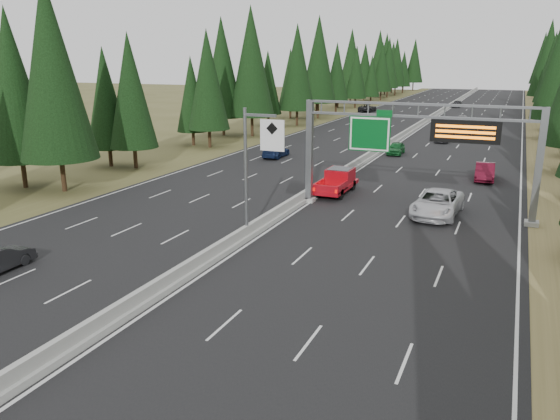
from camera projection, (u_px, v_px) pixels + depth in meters
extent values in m
cube|color=black|center=(411.00, 133.00, 82.39)|extent=(32.00, 260.00, 0.08)
cube|color=olive|center=(540.00, 139.00, 75.59)|extent=(3.60, 260.00, 0.06)
cube|color=#4B4923|center=(301.00, 127.00, 89.20)|extent=(3.60, 260.00, 0.06)
cube|color=gray|center=(411.00, 131.00, 82.34)|extent=(0.70, 260.00, 0.30)
cube|color=gray|center=(411.00, 129.00, 82.23)|extent=(0.30, 260.00, 0.60)
cube|color=slate|center=(309.00, 152.00, 41.41)|extent=(0.45, 0.45, 7.80)
cube|color=gray|center=(309.00, 200.00, 42.41)|extent=(0.90, 0.90, 0.30)
cube|color=slate|center=(539.00, 168.00, 35.35)|extent=(0.45, 0.45, 7.80)
cube|color=gray|center=(531.00, 223.00, 36.35)|extent=(0.90, 0.90, 0.30)
cube|color=slate|center=(419.00, 104.00, 37.36)|extent=(15.85, 0.35, 0.16)
cube|color=slate|center=(418.00, 117.00, 37.58)|extent=(15.85, 0.35, 0.16)
cube|color=#054C19|center=(370.00, 134.00, 38.97)|extent=(3.00, 0.10, 2.50)
cube|color=silver|center=(369.00, 134.00, 38.92)|extent=(2.85, 0.02, 2.35)
cube|color=#054C19|center=(384.00, 113.00, 38.18)|extent=(1.10, 0.10, 0.45)
cube|color=black|center=(465.00, 132.00, 36.30)|extent=(4.50, 0.40, 1.50)
cube|color=orange|center=(465.00, 127.00, 36.02)|extent=(3.80, 0.02, 0.18)
cube|color=orange|center=(465.00, 132.00, 36.11)|extent=(3.80, 0.02, 0.18)
cube|color=orange|center=(465.00, 137.00, 36.20)|extent=(3.80, 0.02, 0.18)
cylinder|color=slate|center=(246.00, 175.00, 32.67)|extent=(0.20, 0.20, 8.00)
cube|color=gray|center=(247.00, 237.00, 33.72)|extent=(0.50, 0.50, 0.20)
cube|color=slate|center=(260.00, 115.00, 31.33)|extent=(2.00, 0.15, 0.15)
cube|color=silver|center=(272.00, 135.00, 31.21)|extent=(1.50, 0.06, 1.80)
cylinder|color=black|center=(552.00, 129.00, 75.11)|extent=(0.40, 0.40, 2.82)
cylinder|color=black|center=(556.00, 123.00, 84.11)|extent=(0.40, 0.40, 2.43)
cylinder|color=black|center=(555.00, 115.00, 95.29)|extent=(0.40, 0.40, 2.70)
cylinder|color=black|center=(547.00, 109.00, 106.69)|extent=(0.40, 0.40, 2.55)
cone|color=black|center=(552.00, 67.00, 104.56)|extent=(5.73, 5.73, 13.36)
cylinder|color=black|center=(542.00, 103.00, 118.12)|extent=(0.40, 0.40, 3.03)
cone|color=black|center=(548.00, 58.00, 115.59)|extent=(6.82, 6.82, 15.91)
cylinder|color=black|center=(543.00, 101.00, 130.92)|extent=(0.40, 0.40, 1.77)
cone|color=black|center=(546.00, 78.00, 129.43)|extent=(3.99, 3.99, 9.31)
cylinder|color=black|center=(544.00, 98.00, 140.65)|extent=(0.40, 0.40, 2.12)
cone|color=black|center=(547.00, 71.00, 138.87)|extent=(4.78, 4.78, 11.15)
cylinder|color=black|center=(560.00, 97.00, 139.53)|extent=(0.40, 0.40, 2.92)
cylinder|color=black|center=(541.00, 95.00, 151.83)|extent=(0.40, 0.40, 2.21)
cone|color=black|center=(544.00, 69.00, 149.98)|extent=(4.97, 4.97, 11.61)
cylinder|color=black|center=(558.00, 94.00, 151.44)|extent=(0.40, 0.40, 2.93)
cylinder|color=black|center=(542.00, 93.00, 161.07)|extent=(0.40, 0.40, 1.92)
cone|color=black|center=(545.00, 72.00, 159.46)|extent=(4.32, 4.32, 10.07)
cylinder|color=black|center=(553.00, 93.00, 162.81)|extent=(0.40, 0.40, 1.97)
cone|color=black|center=(556.00, 72.00, 161.17)|extent=(4.42, 4.42, 10.32)
cylinder|color=black|center=(539.00, 89.00, 175.43)|extent=(0.40, 0.40, 3.04)
cone|color=black|center=(543.00, 58.00, 172.88)|extent=(6.84, 6.84, 15.96)
cylinder|color=black|center=(551.00, 90.00, 172.03)|extent=(0.40, 0.40, 2.54)
cone|color=black|center=(554.00, 64.00, 169.91)|extent=(5.72, 5.72, 13.34)
cylinder|color=black|center=(63.00, 175.00, 45.79)|extent=(0.40, 0.40, 2.78)
cone|color=black|center=(52.00, 68.00, 43.46)|extent=(6.25, 6.25, 14.59)
cylinder|color=black|center=(24.00, 174.00, 47.15)|extent=(0.40, 0.40, 2.40)
cone|color=black|center=(13.00, 85.00, 45.13)|extent=(5.41, 5.41, 12.62)
cylinder|color=black|center=(135.00, 158.00, 55.58)|extent=(0.40, 0.40, 2.15)
cone|color=black|center=(131.00, 91.00, 53.79)|extent=(4.83, 4.83, 11.26)
cylinder|color=black|center=(111.00, 157.00, 56.57)|extent=(0.40, 0.40, 1.93)
cone|color=black|center=(106.00, 98.00, 54.95)|extent=(4.35, 4.35, 10.15)
cylinder|color=black|center=(210.00, 138.00, 68.61)|extent=(0.40, 0.40, 2.30)
cone|color=black|center=(208.00, 80.00, 66.69)|extent=(5.18, 5.18, 12.08)
cylinder|color=black|center=(193.00, 138.00, 70.41)|extent=(0.40, 0.40, 1.80)
cone|color=black|center=(192.00, 94.00, 68.91)|extent=(4.04, 4.04, 9.43)
cylinder|color=black|center=(252.00, 126.00, 78.54)|extent=(0.40, 0.40, 2.88)
cone|color=black|center=(251.00, 61.00, 76.12)|extent=(6.48, 6.48, 15.13)
cylinder|color=black|center=(224.00, 126.00, 79.43)|extent=(0.40, 0.40, 2.65)
cone|color=black|center=(222.00, 67.00, 77.21)|extent=(5.97, 5.97, 13.93)
cylinder|color=black|center=(297.00, 118.00, 90.72)|extent=(0.40, 0.40, 2.62)
cone|color=black|center=(297.00, 67.00, 88.53)|extent=(5.89, 5.89, 13.74)
cylinder|color=black|center=(268.00, 120.00, 90.85)|extent=(0.40, 0.40, 1.95)
cone|color=black|center=(268.00, 82.00, 89.21)|extent=(4.39, 4.39, 10.25)
cylinder|color=black|center=(318.00, 110.00, 101.75)|extent=(0.40, 0.40, 2.95)
cone|color=black|center=(319.00, 59.00, 99.28)|extent=(6.65, 6.65, 15.51)
cylinder|color=black|center=(290.00, 113.00, 102.57)|extent=(0.40, 0.40, 2.04)
cone|color=black|center=(290.00, 78.00, 100.87)|extent=(4.58, 4.58, 10.69)
cylinder|color=black|center=(336.00, 107.00, 112.52)|extent=(0.40, 0.40, 2.25)
cone|color=black|center=(337.00, 72.00, 110.64)|extent=(5.05, 5.05, 11.79)
cylinder|color=black|center=(316.00, 107.00, 111.50)|extent=(0.40, 0.40, 2.51)
cone|color=black|center=(317.00, 68.00, 109.39)|extent=(5.65, 5.65, 13.18)
cylinder|color=black|center=(355.00, 103.00, 123.46)|extent=(0.40, 0.40, 2.19)
cone|color=black|center=(356.00, 72.00, 121.62)|extent=(4.93, 4.93, 11.51)
cylinder|color=black|center=(338.00, 104.00, 124.46)|extent=(0.40, 0.40, 1.76)
cone|color=black|center=(338.00, 79.00, 122.99)|extent=(3.96, 3.96, 9.24)
cylinder|color=black|center=(371.00, 100.00, 133.94)|extent=(0.40, 0.40, 1.87)
cone|color=black|center=(372.00, 76.00, 132.38)|extent=(4.20, 4.20, 9.80)
cylinder|color=black|center=(350.00, 97.00, 136.71)|extent=(0.40, 0.40, 2.88)
cone|color=black|center=(351.00, 60.00, 134.30)|extent=(6.47, 6.47, 15.10)
cylinder|color=black|center=(381.00, 96.00, 145.35)|extent=(0.40, 0.40, 2.43)
cone|color=black|center=(382.00, 67.00, 143.32)|extent=(5.46, 5.46, 12.75)
cylinder|color=black|center=(364.00, 96.00, 146.82)|extent=(0.40, 0.40, 2.38)
cone|color=black|center=(365.00, 67.00, 144.82)|extent=(5.36, 5.36, 12.51)
cylinder|color=black|center=(387.00, 93.00, 157.58)|extent=(0.40, 0.40, 2.68)
cone|color=black|center=(389.00, 63.00, 155.34)|extent=(6.02, 6.02, 14.05)
cylinder|color=black|center=(378.00, 92.00, 158.35)|extent=(0.40, 0.40, 3.00)
cone|color=black|center=(379.00, 58.00, 155.83)|extent=(6.76, 6.76, 15.77)
cylinder|color=black|center=(395.00, 91.00, 166.03)|extent=(0.40, 0.40, 2.69)
cone|color=black|center=(396.00, 62.00, 163.78)|extent=(6.04, 6.04, 14.10)
cylinder|color=black|center=(385.00, 90.00, 169.53)|extent=(0.40, 0.40, 2.94)
cone|color=black|center=(386.00, 59.00, 167.06)|extent=(6.62, 6.62, 15.45)
cylinder|color=black|center=(403.00, 90.00, 177.18)|extent=(0.40, 0.40, 2.13)
cone|color=black|center=(404.00, 69.00, 175.40)|extent=(4.80, 4.80, 11.21)
cylinder|color=black|center=(391.00, 89.00, 178.07)|extent=(0.40, 0.40, 2.59)
cone|color=black|center=(393.00, 63.00, 175.91)|extent=(5.83, 5.83, 13.60)
cylinder|color=black|center=(413.00, 86.00, 190.89)|extent=(0.40, 0.40, 2.81)
cone|color=black|center=(415.00, 61.00, 188.54)|extent=(6.32, 6.32, 14.74)
cylinder|color=black|center=(403.00, 88.00, 190.35)|extent=(0.40, 0.40, 2.04)
cone|color=black|center=(404.00, 69.00, 188.64)|extent=(4.58, 4.58, 10.69)
imported|color=silver|center=(437.00, 203.00, 38.50)|extent=(3.31, 6.54, 1.77)
cylinder|color=black|center=(319.00, 192.00, 43.67)|extent=(0.32, 0.85, 0.85)
cylinder|color=black|center=(340.00, 194.00, 42.98)|extent=(0.32, 0.85, 0.85)
cylinder|color=black|center=(332.00, 183.00, 46.76)|extent=(0.32, 0.85, 0.85)
cylinder|color=black|center=(353.00, 185.00, 46.07)|extent=(0.32, 0.85, 0.85)
cube|color=red|center=(336.00, 187.00, 44.87)|extent=(2.12, 5.94, 0.32)
cube|color=red|center=(340.00, 175.00, 45.52)|extent=(2.02, 2.33, 1.17)
cube|color=black|center=(340.00, 172.00, 45.43)|extent=(1.80, 2.02, 0.58)
cube|color=red|center=(319.00, 185.00, 43.75)|extent=(0.11, 2.55, 0.64)
cube|color=red|center=(343.00, 187.00, 42.98)|extent=(0.11, 2.55, 0.64)
cube|color=red|center=(325.00, 190.00, 42.24)|extent=(2.12, 0.11, 0.64)
imported|color=#145724|center=(396.00, 148.00, 63.28)|extent=(1.83, 4.22, 1.42)
imported|color=#5C0D1F|center=(485.00, 172.00, 49.71)|extent=(1.88, 4.81, 1.56)
imported|color=black|center=(442.00, 137.00, 72.84)|extent=(2.20, 4.66, 1.31)
imported|color=#B5B5B5|center=(462.00, 120.00, 92.45)|extent=(2.37, 5.09, 1.41)
imported|color=black|center=(457.00, 104.00, 124.65)|extent=(2.20, 4.72, 1.56)
imported|color=navy|center=(276.00, 151.00, 61.37)|extent=(2.13, 4.84, 1.38)
imported|color=#BDBDBD|center=(377.00, 125.00, 84.84)|extent=(1.75, 4.28, 1.45)
imported|color=black|center=(367.00, 108.00, 114.12)|extent=(3.00, 5.82, 1.57)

